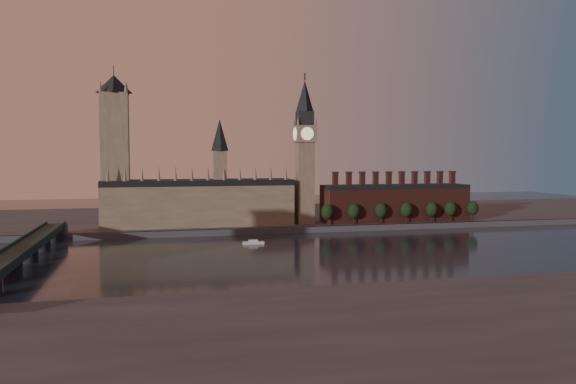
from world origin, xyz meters
The scene contains 15 objects.
ground centered at (0.00, 0.00, 0.00)m, with size 900.00×900.00×0.00m, color black.
north_bank centered at (0.00, 178.04, 2.00)m, with size 900.00×182.00×4.00m.
palace_of_westminster centered at (-64.41, 114.91, 21.63)m, with size 130.00×30.30×74.00m.
victoria_tower centered at (-120.00, 115.00, 59.09)m, with size 24.00×24.00×108.00m.
big_ben centered at (10.00, 110.00, 56.83)m, with size 15.00×15.00×107.00m.
chimney_block centered at (80.00, 110.00, 17.82)m, with size 110.00×25.00×37.00m.
embankment_tree_0 centered at (22.02, 93.74, 13.47)m, with size 8.60×8.60×14.88m.
embankment_tree_1 centered at (41.99, 94.93, 13.47)m, with size 8.60×8.60×14.88m.
embankment_tree_2 centered at (62.58, 95.04, 13.47)m, with size 8.60×8.60×14.88m.
embankment_tree_3 centered at (81.74, 93.94, 13.47)m, with size 8.60×8.60×14.88m.
embankment_tree_4 centered at (101.41, 93.54, 13.47)m, with size 8.60×8.60×14.88m.
embankment_tree_5 centered at (116.98, 94.22, 13.47)m, with size 8.60×8.60×14.88m.
embankment_tree_6 centered at (135.81, 95.27, 13.47)m, with size 8.60×8.60×14.88m.
westminster_bridge centered at (-155.00, -2.70, 7.44)m, with size 14.00×200.00×11.55m.
river_boat centered at (-38.07, 49.17, 0.98)m, with size 12.91×4.20×2.55m.
Camera 1 is at (-95.23, -277.36, 52.10)m, focal length 35.00 mm.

